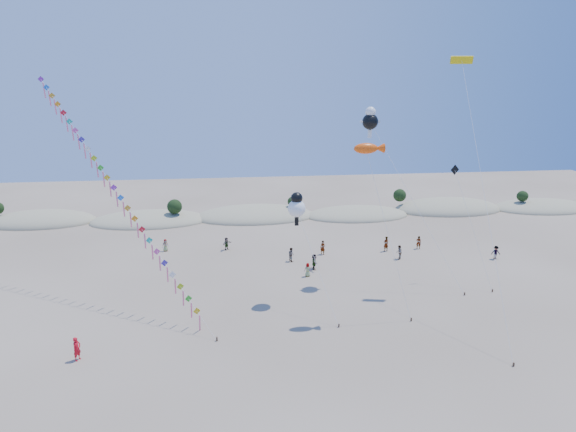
{
  "coord_description": "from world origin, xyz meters",
  "views": [
    {
      "loc": [
        -4.06,
        -27.53,
        19.56
      ],
      "look_at": [
        1.25,
        14.0,
        8.37
      ],
      "focal_mm": 30.0,
      "sensor_mm": 36.0,
      "label": 1
    }
  ],
  "objects_px": {
    "parafoil_kite": "(463,67)",
    "flyer_foreground": "(77,349)",
    "kite_train": "(111,185)",
    "fish_kite": "(369,149)"
  },
  "relations": [
    {
      "from": "parafoil_kite",
      "to": "kite_train",
      "type": "bearing_deg",
      "value": 178.1
    },
    {
      "from": "parafoil_kite",
      "to": "flyer_foreground",
      "type": "distance_m",
      "value": 40.53
    },
    {
      "from": "parafoil_kite",
      "to": "flyer_foreground",
      "type": "relative_size",
      "value": 12.2
    },
    {
      "from": "kite_train",
      "to": "flyer_foreground",
      "type": "height_order",
      "value": "kite_train"
    },
    {
      "from": "kite_train",
      "to": "flyer_foreground",
      "type": "xyz_separation_m",
      "value": [
        -0.86,
        -11.6,
        -10.02
      ]
    },
    {
      "from": "kite_train",
      "to": "flyer_foreground",
      "type": "bearing_deg",
      "value": -94.23
    },
    {
      "from": "fish_kite",
      "to": "parafoil_kite",
      "type": "relative_size",
      "value": 0.68
    },
    {
      "from": "fish_kite",
      "to": "flyer_foreground",
      "type": "bearing_deg",
      "value": -167.67
    },
    {
      "from": "kite_train",
      "to": "fish_kite",
      "type": "relative_size",
      "value": 1.39
    },
    {
      "from": "flyer_foreground",
      "to": "parafoil_kite",
      "type": "bearing_deg",
      "value": -44.76
    }
  ]
}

